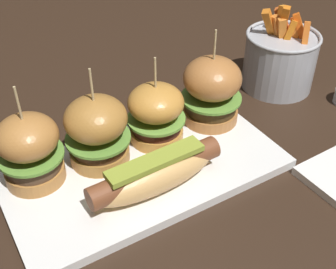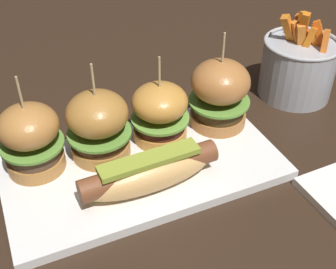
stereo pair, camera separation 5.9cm
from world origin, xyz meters
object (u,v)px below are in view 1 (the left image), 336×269
Objects in this scene: slider_center_left at (97,130)px; platter_main at (145,170)px; slider_far_left at (30,149)px; slider_center_right at (156,113)px; fries_bucket at (280,59)px; hot_dog at (156,173)px; slider_far_right at (212,90)px.

platter_main is at bearing -45.51° from slider_center_left.
slider_far_left reaches higher than slider_center_right.
fries_bucket is (0.45, 0.03, -0.01)m from slider_far_left.
hot_dog is 1.24× the size of fries_bucket.
hot_dog is at bearing -37.73° from slider_far_left.
slider_far_left is at bearing 142.27° from hot_dog.
slider_center_left is 0.36m from fries_bucket.
hot_dog is 1.30× the size of slider_far_left.
slider_far_right is at bearing -0.22° from slider_center_left.
slider_center_right reaches higher than hot_dog.
slider_far_left is (-0.13, 0.05, 0.06)m from platter_main.
slider_far_left is 0.18m from slider_center_right.
fries_bucket reaches higher than slider_center_right.
slider_far_right is (0.14, 0.05, 0.06)m from platter_main.
hot_dog is at bearing -158.31° from fries_bucket.
slider_center_left is (-0.04, 0.09, 0.02)m from hot_dog.
slider_far_right is (0.28, -0.01, 0.00)m from slider_far_left.
platter_main is 2.64× the size of slider_center_left.
hot_dog is 1.24× the size of slider_far_right.
fries_bucket is (0.32, 0.13, 0.01)m from hot_dog.
slider_center_left is 0.09m from slider_center_right.
fries_bucket is (0.32, 0.08, 0.05)m from platter_main.
platter_main is 0.33m from fries_bucket.
hot_dog is 0.35m from fries_bucket.
slider_center_right is (0.09, -0.00, -0.00)m from slider_center_left.
slider_far_left is 0.95× the size of fries_bucket.
slider_far_left and slider_center_left have the same top height.
slider_center_left is 1.07× the size of slider_center_right.
platter_main is 0.09m from slider_center_left.
platter_main is at bearing -165.15° from fries_bucket.
platter_main is 2.83× the size of slider_center_right.
hot_dog is at bearing -148.82° from slider_far_right.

